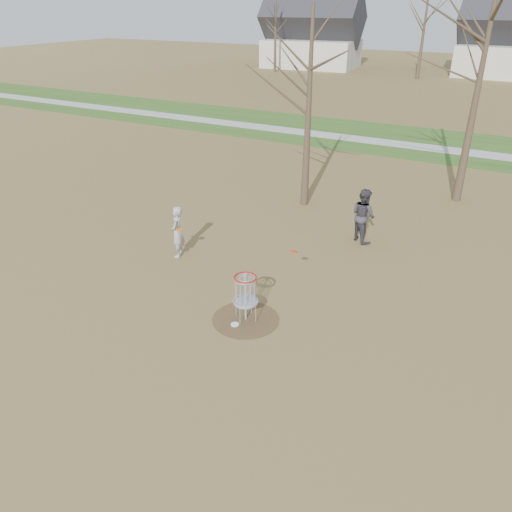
% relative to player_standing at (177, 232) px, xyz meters
% --- Properties ---
extents(ground, '(160.00, 160.00, 0.00)m').
position_rel_player_standing_xyz_m(ground, '(3.78, -2.20, -0.86)').
color(ground, brown).
rests_on(ground, ground).
extents(green_band, '(160.00, 8.00, 0.01)m').
position_rel_player_standing_xyz_m(green_band, '(3.78, 18.80, -0.86)').
color(green_band, '#2D5119').
rests_on(green_band, ground).
extents(footpath, '(160.00, 1.50, 0.01)m').
position_rel_player_standing_xyz_m(footpath, '(3.78, 17.80, -0.85)').
color(footpath, '#9E9E99').
rests_on(footpath, green_band).
extents(dirt_circle, '(1.80, 1.80, 0.01)m').
position_rel_player_standing_xyz_m(dirt_circle, '(3.78, -2.20, -0.86)').
color(dirt_circle, '#47331E').
rests_on(dirt_circle, ground).
extents(player_standing, '(0.61, 0.73, 1.73)m').
position_rel_player_standing_xyz_m(player_standing, '(0.00, 0.00, 0.00)').
color(player_standing, '#A9A9A9').
rests_on(player_standing, ground).
extents(player_throwing, '(1.17, 1.12, 1.90)m').
position_rel_player_standing_xyz_m(player_throwing, '(4.95, 4.02, 0.09)').
color(player_throwing, '#37363B').
rests_on(player_throwing, ground).
extents(disc_grounded, '(0.22, 0.22, 0.02)m').
position_rel_player_standing_xyz_m(disc_grounded, '(3.66, -2.55, -0.84)').
color(disc_grounded, white).
rests_on(disc_grounded, dirt_circle).
extents(discs_in_play, '(4.12, 0.34, 0.16)m').
position_rel_player_standing_xyz_m(discs_in_play, '(2.33, -0.19, 0.29)').
color(discs_in_play, red).
rests_on(discs_in_play, ground).
extents(disc_golf_basket, '(0.64, 0.64, 1.35)m').
position_rel_player_standing_xyz_m(disc_golf_basket, '(3.78, -2.20, 0.05)').
color(disc_golf_basket, '#9EA3AD').
rests_on(disc_golf_basket, ground).
extents(bare_trees, '(52.62, 44.98, 9.00)m').
position_rel_player_standing_xyz_m(bare_trees, '(5.56, 33.59, 4.48)').
color(bare_trees, '#382B1E').
rests_on(bare_trees, ground).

